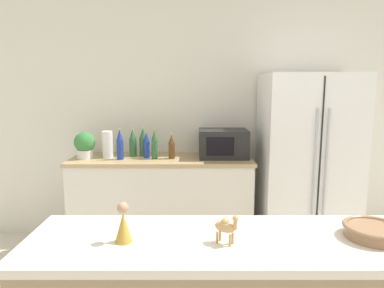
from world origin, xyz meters
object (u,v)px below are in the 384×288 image
Objects in this scene: back_bottle_4 at (148,145)px; camel_figurine at (227,226)px; refrigerator at (308,164)px; back_bottle_5 at (134,143)px; back_bottle_0 at (173,147)px; wise_man_figurine_blue at (125,225)px; back_bottle_1 at (156,145)px; fruit_bowl at (375,231)px; paper_towel_roll at (109,144)px; back_bottle_2 at (145,142)px; back_bottle_3 at (121,145)px; microwave at (224,143)px; potted_plant at (86,144)px.

back_bottle_4 is 2.09× the size of camel_figurine.
refrigerator is 6.59× the size of back_bottle_4.
back_bottle_5 reaches higher than back_bottle_4.
back_bottle_0 is 1.48× the size of wise_man_figurine_blue.
back_bottle_5 is at bearing 154.94° from back_bottle_4.
back_bottle_4 is (-0.08, 0.05, -0.02)m from back_bottle_1.
wise_man_figurine_blue is at bearing -178.03° from fruit_bowl.
back_bottle_1 is at bearing 92.52° from wise_man_figurine_blue.
paper_towel_roll is 1.10× the size of fruit_bowl.
camel_figurine is at bearing -64.55° from paper_towel_roll.
back_bottle_0 is 2.04m from camel_figurine.
back_bottle_2 is 2.35× the size of camel_figurine.
back_bottle_2 is 0.10m from back_bottle_4.
back_bottle_3 is 1.06× the size of back_bottle_5.
back_bottle_5 is 2.25m from camel_figurine.
back_bottle_0 is at bearing 179.64° from refrigerator.
back_bottle_0 is at bearing 87.72° from wise_man_figurine_blue.
microwave is 1.61× the size of back_bottle_2.
back_bottle_1 is 0.99× the size of back_bottle_2.
refrigerator is 2.44m from wise_man_figurine_blue.
potted_plant is at bearing -169.45° from paper_towel_roll.
back_bottle_5 is (-0.10, -0.02, -0.01)m from back_bottle_2.
refrigerator is at bearing -3.94° from back_bottle_5.
refrigerator is 13.79× the size of camel_figurine.
microwave is 0.81m from back_bottle_2.
back_bottle_4 is at bearing -177.81° from microwave.
fruit_bowl is at bearing -58.90° from back_bottle_2.
paper_towel_roll is 0.55× the size of microwave.
paper_towel_roll is 0.48m from back_bottle_1.
wise_man_figurine_blue is at bearing -84.13° from back_bottle_2.
refrigerator is 3.65× the size of microwave.
back_bottle_3 is 1.25× the size of fruit_bowl.
refrigerator is 1.65m from back_bottle_2.
back_bottle_1 is at bearing -173.34° from microwave.
back_bottle_2 is (-0.81, 0.06, 0.00)m from microwave.
back_bottle_3 is (-0.20, -0.16, 0.00)m from back_bottle_2.
back_bottle_0 is (-1.33, 0.01, 0.17)m from refrigerator.
potted_plant is 0.57m from back_bottle_2.
refrigerator is at bearing -1.77° from paper_towel_roll.
back_bottle_3 is at bearing 127.26° from fruit_bowl.
fruit_bowl is (1.36, -2.07, -0.05)m from back_bottle_5.
back_bottle_0 is at bearing -22.99° from back_bottle_2.
back_bottle_4 is 1.10× the size of fruit_bowl.
microwave is 1.62× the size of back_bottle_1.
back_bottle_4 is 0.93× the size of back_bottle_5.
back_bottle_3 is at bearing -124.14° from back_bottle_5.
back_bottle_0 is 0.26m from back_bottle_4.
wise_man_figurine_blue is at bearing -85.16° from back_bottle_4.
paper_towel_roll is 2.28m from camel_figurine.
microwave is 3.77× the size of camel_figurine.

